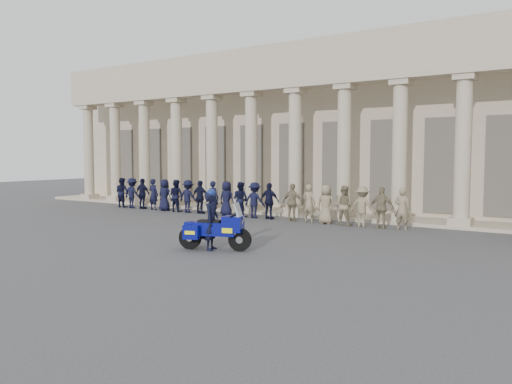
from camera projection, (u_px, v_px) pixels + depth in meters
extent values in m
plane|color=#3F3F42|center=(217.00, 242.00, 17.47)|extent=(90.00, 90.00, 0.00)
cube|color=tan|center=(371.00, 131.00, 29.67)|extent=(40.00, 10.00, 9.00)
cube|color=tan|center=(325.00, 215.00, 24.81)|extent=(40.00, 2.60, 0.15)
cube|color=tan|center=(320.00, 76.00, 23.66)|extent=(35.80, 1.00, 1.00)
cube|color=tan|center=(320.00, 52.00, 23.58)|extent=(35.80, 1.00, 1.20)
cube|color=tan|center=(90.00, 196.00, 33.35)|extent=(0.90, 0.90, 0.30)
cylinder|color=tan|center=(89.00, 152.00, 33.13)|extent=(0.64, 0.64, 5.60)
cube|color=tan|center=(88.00, 108.00, 32.92)|extent=(0.85, 0.85, 0.24)
cube|color=tan|center=(116.00, 198.00, 31.93)|extent=(0.90, 0.90, 0.30)
cylinder|color=tan|center=(115.00, 152.00, 31.71)|extent=(0.64, 0.64, 5.60)
cube|color=tan|center=(115.00, 105.00, 31.50)|extent=(0.85, 0.85, 0.24)
cube|color=tan|center=(145.00, 200.00, 30.51)|extent=(0.90, 0.90, 0.30)
cylinder|color=tan|center=(145.00, 152.00, 30.29)|extent=(0.64, 0.64, 5.60)
cube|color=tan|center=(144.00, 103.00, 30.08)|extent=(0.85, 0.85, 0.24)
cube|color=tan|center=(177.00, 202.00, 29.09)|extent=(0.90, 0.90, 0.30)
cylinder|color=tan|center=(177.00, 151.00, 28.88)|extent=(0.64, 0.64, 5.60)
cube|color=tan|center=(176.00, 101.00, 28.66)|extent=(0.85, 0.85, 0.24)
cube|color=tan|center=(212.00, 204.00, 27.67)|extent=(0.90, 0.90, 0.30)
cylinder|color=tan|center=(212.00, 151.00, 27.46)|extent=(0.64, 0.64, 5.60)
cube|color=tan|center=(212.00, 98.00, 27.25)|extent=(0.85, 0.85, 0.24)
cube|color=tan|center=(251.00, 207.00, 26.26)|extent=(0.90, 0.90, 0.30)
cylinder|color=tan|center=(251.00, 151.00, 26.04)|extent=(0.64, 0.64, 5.60)
cube|color=tan|center=(251.00, 94.00, 25.83)|extent=(0.85, 0.85, 0.24)
cube|color=tan|center=(295.00, 210.00, 24.84)|extent=(0.90, 0.90, 0.30)
cylinder|color=tan|center=(295.00, 151.00, 24.62)|extent=(0.64, 0.64, 5.60)
cube|color=tan|center=(295.00, 91.00, 24.41)|extent=(0.85, 0.85, 0.24)
cube|color=tan|center=(343.00, 213.00, 23.42)|extent=(0.90, 0.90, 0.30)
cylinder|color=tan|center=(344.00, 150.00, 23.21)|extent=(0.64, 0.64, 5.60)
cube|color=tan|center=(345.00, 87.00, 22.99)|extent=(0.85, 0.85, 0.24)
cube|color=tan|center=(398.00, 217.00, 22.00)|extent=(0.90, 0.90, 0.30)
cylinder|color=tan|center=(400.00, 150.00, 21.79)|extent=(0.64, 0.64, 5.60)
cube|color=tan|center=(401.00, 82.00, 21.58)|extent=(0.85, 0.85, 0.24)
cube|color=tan|center=(461.00, 221.00, 20.59)|extent=(0.90, 0.90, 0.30)
cylinder|color=tan|center=(463.00, 150.00, 20.37)|extent=(0.64, 0.64, 5.60)
cube|color=tan|center=(465.00, 77.00, 20.16)|extent=(0.85, 0.85, 0.24)
cube|color=black|center=(126.00, 162.00, 34.16)|extent=(1.30, 0.12, 4.20)
cube|color=black|center=(153.00, 163.00, 32.74)|extent=(1.30, 0.12, 4.20)
cube|color=black|center=(183.00, 163.00, 31.32)|extent=(1.30, 0.12, 4.20)
cube|color=black|center=(216.00, 163.00, 29.91)|extent=(1.30, 0.12, 4.20)
cube|color=black|center=(252.00, 164.00, 28.49)|extent=(1.30, 0.12, 4.20)
cube|color=black|center=(292.00, 164.00, 27.07)|extent=(1.30, 0.12, 4.20)
cube|color=black|center=(336.00, 165.00, 25.65)|extent=(1.30, 0.12, 4.20)
cube|color=black|center=(385.00, 165.00, 24.23)|extent=(1.30, 0.12, 4.20)
cube|color=black|center=(441.00, 166.00, 22.82)|extent=(1.30, 0.12, 4.20)
cube|color=black|center=(504.00, 166.00, 21.40)|extent=(1.30, 0.12, 4.20)
imported|color=black|center=(122.00, 192.00, 29.01)|extent=(0.84, 0.65, 1.73)
imported|color=black|center=(132.00, 193.00, 28.55)|extent=(1.12, 0.64, 1.73)
imported|color=black|center=(143.00, 194.00, 28.09)|extent=(1.01, 0.42, 1.73)
imported|color=black|center=(153.00, 194.00, 27.64)|extent=(0.63, 0.41, 1.73)
imported|color=black|center=(165.00, 195.00, 27.18)|extent=(0.84, 0.55, 1.73)
imported|color=black|center=(176.00, 196.00, 26.72)|extent=(0.84, 0.65, 1.73)
imported|color=black|center=(188.00, 196.00, 26.26)|extent=(1.12, 0.64, 1.73)
imported|color=black|center=(200.00, 197.00, 25.80)|extent=(1.01, 0.42, 1.73)
imported|color=black|center=(213.00, 198.00, 25.35)|extent=(0.63, 0.41, 1.73)
imported|color=black|center=(227.00, 199.00, 24.89)|extent=(0.84, 0.55, 1.73)
imported|color=black|center=(240.00, 199.00, 24.43)|extent=(0.84, 0.65, 1.73)
imported|color=black|center=(255.00, 200.00, 23.97)|extent=(1.12, 0.64, 1.73)
imported|color=black|center=(269.00, 201.00, 23.51)|extent=(1.01, 0.42, 1.73)
imported|color=#83775A|center=(293.00, 202.00, 22.84)|extent=(1.01, 0.42, 1.73)
imported|color=#83775A|center=(309.00, 203.00, 22.38)|extent=(0.63, 0.41, 1.73)
imported|color=#83775A|center=(326.00, 204.00, 21.92)|extent=(0.84, 0.55, 1.73)
imported|color=#83775A|center=(344.00, 205.00, 21.46)|extent=(0.84, 0.65, 1.73)
imported|color=#83775A|center=(362.00, 207.00, 21.00)|extent=(1.12, 0.64, 1.73)
imported|color=#83775A|center=(382.00, 208.00, 20.55)|extent=(1.01, 0.42, 1.73)
imported|color=#83775A|center=(402.00, 209.00, 20.09)|extent=(0.63, 0.41, 1.73)
cylinder|color=black|center=(240.00, 240.00, 15.69)|extent=(0.74, 0.40, 0.73)
cylinder|color=black|center=(190.00, 238.00, 16.05)|extent=(0.74, 0.40, 0.73)
cube|color=navy|center=(216.00, 229.00, 15.84)|extent=(1.35, 0.88, 0.42)
cube|color=navy|center=(233.00, 224.00, 15.70)|extent=(0.77, 0.75, 0.50)
cube|color=silver|center=(233.00, 232.00, 15.72)|extent=(0.34, 0.40, 0.13)
cube|color=#B2BFCC|center=(239.00, 212.00, 15.63)|extent=(0.39, 0.56, 0.59)
cube|color=black|center=(210.00, 222.00, 15.87)|extent=(0.80, 0.60, 0.11)
cube|color=navy|center=(192.00, 225.00, 16.01)|extent=(0.49, 0.49, 0.24)
cube|color=navy|center=(191.00, 232.00, 15.66)|extent=(0.55, 0.40, 0.44)
cube|color=#FAFD0D|center=(191.00, 232.00, 15.66)|extent=(0.40, 0.36, 0.11)
cube|color=navy|center=(199.00, 229.00, 16.34)|extent=(0.55, 0.40, 0.44)
cube|color=#FAFD0D|center=(199.00, 229.00, 16.34)|extent=(0.40, 0.36, 0.11)
cylinder|color=silver|center=(203.00, 238.00, 16.24)|extent=(0.66, 0.33, 0.11)
cylinder|color=black|center=(233.00, 215.00, 15.68)|extent=(0.31, 0.74, 0.04)
imported|color=black|center=(211.00, 221.00, 15.85)|extent=(0.66, 0.80, 1.87)
sphere|color=navy|center=(211.00, 193.00, 15.79)|extent=(0.28, 0.28, 0.28)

